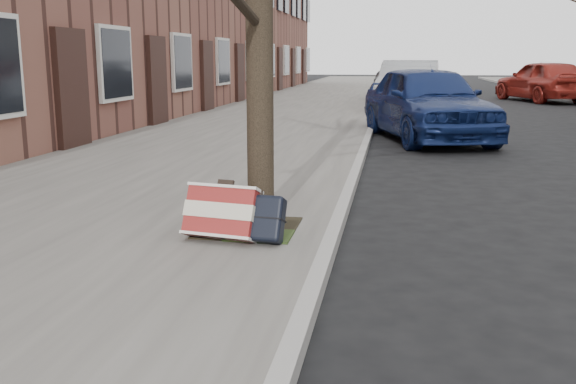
% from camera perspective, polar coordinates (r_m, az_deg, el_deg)
% --- Properties ---
extents(ground, '(120.00, 120.00, 0.00)m').
position_cam_1_polar(ground, '(4.56, 18.47, -9.49)').
color(ground, black).
rests_on(ground, ground).
extents(near_sidewalk, '(5.00, 70.00, 0.12)m').
position_cam_1_polar(near_sidewalk, '(19.49, 0.69, 7.27)').
color(near_sidewalk, slate).
rests_on(near_sidewalk, ground).
extents(dirt_patch, '(0.85, 0.85, 0.02)m').
position_cam_1_polar(dirt_patch, '(5.74, -3.51, -3.17)').
color(dirt_patch, black).
rests_on(dirt_patch, near_sidewalk).
extents(suitcase_red, '(0.65, 0.43, 0.47)m').
position_cam_1_polar(suitcase_red, '(5.35, -5.91, -1.84)').
color(suitcase_red, maroon).
rests_on(suitcase_red, near_sidewalk).
extents(suitcase_navy, '(0.57, 0.37, 0.42)m').
position_cam_1_polar(suitcase_navy, '(5.28, -3.21, -2.25)').
color(suitcase_navy, black).
rests_on(suitcase_navy, near_sidewalk).
extents(car_near_front, '(2.93, 4.72, 1.50)m').
position_cam_1_polar(car_near_front, '(13.12, 12.27, 7.80)').
color(car_near_front, '#111E4D').
rests_on(car_near_front, ground).
extents(car_near_mid, '(2.03, 4.82, 1.55)m').
position_cam_1_polar(car_near_mid, '(20.05, 10.70, 9.24)').
color(car_near_mid, '#A3A7AA').
rests_on(car_near_mid, ground).
extents(car_near_back, '(2.56, 5.39, 1.49)m').
position_cam_1_polar(car_near_back, '(24.25, 10.64, 9.58)').
color(car_near_back, '#36353A').
rests_on(car_near_back, ground).
extents(car_far_back, '(3.19, 4.92, 1.56)m').
position_cam_1_polar(car_far_back, '(26.06, 21.68, 9.18)').
color(car_far_back, maroon).
rests_on(car_far_back, ground).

